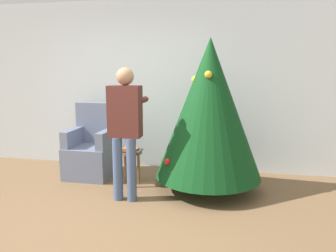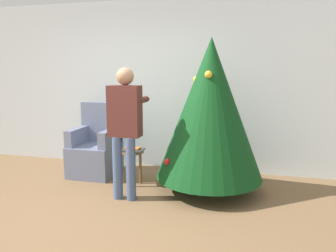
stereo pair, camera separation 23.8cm
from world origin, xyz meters
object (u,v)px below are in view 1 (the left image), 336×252
object	(u,v)px
side_stool	(131,158)
armchair	(92,151)
person_standing	(125,122)
christmas_tree	(209,109)

from	to	relation	value
side_stool	armchair	bearing A→B (deg)	155.81
person_standing	christmas_tree	bearing A→B (deg)	26.88
armchair	person_standing	world-z (taller)	person_standing
christmas_tree	person_standing	xyz separation A→B (m)	(-0.98, -0.50, -0.13)
christmas_tree	side_stool	distance (m)	1.29
christmas_tree	person_standing	size ratio (longest dim) A/B	1.23
christmas_tree	person_standing	bearing A→B (deg)	-153.12
armchair	side_stool	xyz separation A→B (m)	(0.72, -0.32, 0.00)
armchair	person_standing	bearing A→B (deg)	-44.55
armchair	side_stool	size ratio (longest dim) A/B	2.24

